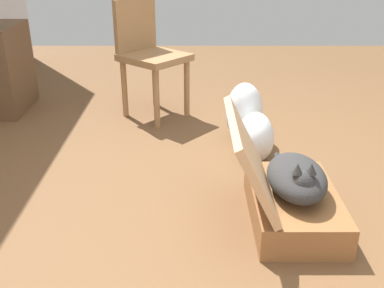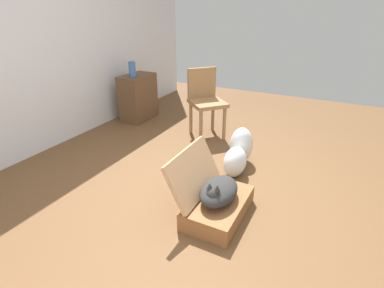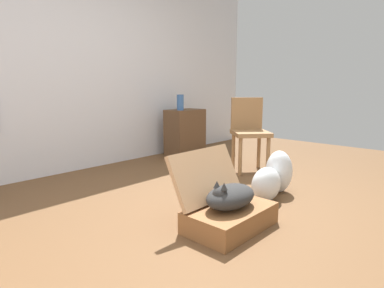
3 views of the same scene
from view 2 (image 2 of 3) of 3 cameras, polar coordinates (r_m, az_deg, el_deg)
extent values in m
plane|color=brown|center=(2.74, 3.25, -10.50)|extent=(7.68, 7.68, 0.00)
cube|color=silver|center=(3.77, -30.98, 17.32)|extent=(6.40, 0.12, 2.60)
cube|color=brown|center=(2.51, 5.14, -12.20)|extent=(0.66, 0.42, 0.16)
cube|color=tan|center=(2.43, 0.37, -5.59)|extent=(0.66, 0.22, 0.39)
ellipsoid|color=#2D2D2D|center=(2.41, 5.29, -9.14)|extent=(0.44, 0.28, 0.16)
sphere|color=#2D2D2D|center=(2.30, 4.14, -9.85)|extent=(0.11, 0.11, 0.11)
cone|color=#2D2D2D|center=(2.25, 4.94, -8.57)|extent=(0.05, 0.05, 0.05)
cone|color=#2D2D2D|center=(2.27, 3.47, -8.18)|extent=(0.05, 0.05, 0.05)
cylinder|color=#2D2D2D|center=(2.60, 6.09, -7.43)|extent=(0.20, 0.03, 0.07)
ellipsoid|color=silver|center=(3.04, 8.40, -3.46)|extent=(0.34, 0.22, 0.31)
ellipsoid|color=silver|center=(3.29, 9.60, -0.23)|extent=(0.27, 0.25, 0.41)
cube|color=brown|center=(4.60, -10.46, 8.96)|extent=(0.57, 0.34, 0.69)
cylinder|color=#38609E|center=(4.36, -11.62, 14.13)|extent=(0.10, 0.10, 0.22)
cylinder|color=olive|center=(3.69, 1.74, 3.30)|extent=(0.04, 0.04, 0.44)
cylinder|color=olive|center=(3.82, 6.32, 3.95)|extent=(0.04, 0.04, 0.44)
cylinder|color=olive|center=(4.00, -0.23, 5.08)|extent=(0.04, 0.04, 0.44)
cylinder|color=olive|center=(4.12, 4.09, 5.64)|extent=(0.04, 0.04, 0.44)
cube|color=olive|center=(3.82, 3.06, 8.00)|extent=(0.60, 0.61, 0.05)
cube|color=olive|center=(3.94, 1.94, 11.89)|extent=(0.32, 0.29, 0.39)
camera|label=1|loc=(1.27, -61.87, -2.54)|focal=42.41mm
camera|label=3|loc=(0.83, 86.51, -49.03)|focal=30.30mm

